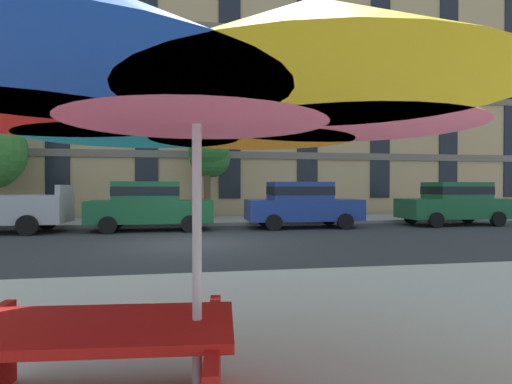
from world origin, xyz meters
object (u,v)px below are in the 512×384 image
at_px(street_tree_middle, 209,152).
at_px(patio_umbrella, 197,88).
at_px(sedan_blue, 302,203).
at_px(sedan_green_midblock, 454,202).
at_px(sedan_green, 150,204).
at_px(picnic_table, 86,369).

bearing_deg(street_tree_middle, patio_umbrella, -93.61).
bearing_deg(sedan_blue, sedan_green_midblock, 0.00).
bearing_deg(sedan_green, sedan_blue, 0.00).
distance_m(sedan_blue, sedan_green_midblock, 6.56).
bearing_deg(picnic_table, sedan_blue, 68.16).
distance_m(sedan_blue, patio_umbrella, 13.50).
relative_size(sedan_green_midblock, street_tree_middle, 1.03).
bearing_deg(street_tree_middle, sedan_blue, -47.72).
height_order(sedan_green_midblock, patio_umbrella, patio_umbrella).
height_order(sedan_green_midblock, street_tree_middle, street_tree_middle).
xyz_separation_m(sedan_green_midblock, patio_umbrella, (-10.96, -12.70, 1.27)).
relative_size(sedan_blue, patio_umbrella, 1.20).
height_order(sedan_blue, sedan_green_midblock, same).
bearing_deg(street_tree_middle, picnic_table, -95.97).
bearing_deg(sedan_green_midblock, sedan_green, 180.00).
height_order(patio_umbrella, picnic_table, patio_umbrella).
height_order(sedan_blue, patio_umbrella, patio_umbrella).
distance_m(patio_umbrella, picnic_table, 1.86).
height_order(sedan_green, sedan_blue, same).
bearing_deg(patio_umbrella, street_tree_middle, 86.39).
relative_size(sedan_green, sedan_blue, 1.00).
bearing_deg(patio_umbrella, picnic_table, 176.52).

